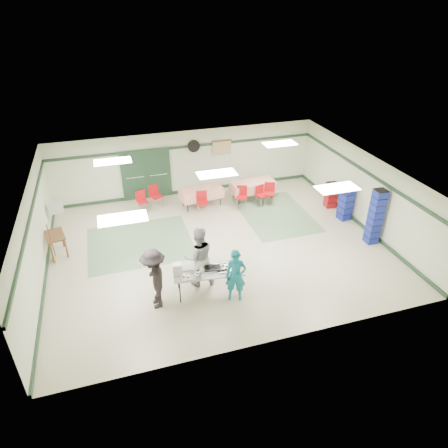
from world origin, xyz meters
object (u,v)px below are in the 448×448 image
object	(u,v)px
chair_d	(202,200)
office_printer	(56,207)
serving_table	(208,271)
dining_table_b	(201,193)
printer_table	(55,237)
volunteer_dark	(154,279)
crate_stack_blue_b	(375,217)
crate_stack_blue_a	(346,203)
chair_loose_b	(141,199)
crate_stack_red	(331,195)
chair_loose_a	(155,194)
chair_a	(261,193)
volunteer_grey	(199,257)
chair_b	(242,194)
volunteer_teal	(236,276)
dining_table_a	(253,186)
chair_c	(269,191)
broom	(51,241)

from	to	relation	value
chair_d	office_printer	xyz separation A→B (m)	(-5.27, 0.23, 0.38)
serving_table	dining_table_b	bearing A→B (deg)	84.38
chair_d	printer_table	size ratio (longest dim) A/B	0.92
volunteer_dark	crate_stack_blue_b	distance (m)	7.64
volunteer_dark	crate_stack_blue_a	distance (m)	8.06
crate_stack_blue_b	office_printer	world-z (taller)	crate_stack_blue_b
chair_d	chair_loose_b	bearing A→B (deg)	167.28
crate_stack_red	office_printer	world-z (taller)	office_printer
chair_loose_a	crate_stack_blue_a	distance (m)	7.39
chair_a	chair_loose_b	bearing A→B (deg)	153.01
volunteer_grey	crate_stack_red	distance (m)	7.00
dining_table_b	crate_stack_blue_a	size ratio (longest dim) A/B	1.31
crate_stack_red	crate_stack_blue_a	bearing A→B (deg)	-90.00
volunteer_grey	volunteer_dark	distance (m)	1.49
chair_b	volunteer_teal	bearing A→B (deg)	-90.27
dining_table_a	chair_a	distance (m)	0.59
chair_b	chair_c	bearing A→B (deg)	20.62
printer_table	dining_table_b	bearing A→B (deg)	7.54
chair_c	chair_loose_b	size ratio (longest dim) A/B	1.06
crate_stack_blue_a	volunteer_dark	bearing A→B (deg)	-159.97
chair_loose_a	broom	bearing A→B (deg)	-166.92
printer_table	broom	world-z (taller)	broom
crate_stack_blue_b	chair_loose_b	bearing A→B (deg)	147.42
chair_loose_a	chair_d	bearing A→B (deg)	-56.15
volunteer_teal	crate_stack_red	world-z (taller)	volunteer_teal
chair_d	office_printer	distance (m)	5.29
dining_table_b	chair_loose_a	world-z (taller)	chair_loose_a
chair_a	volunteer_teal	bearing A→B (deg)	-134.99
dining_table_a	chair_a	bearing A→B (deg)	-82.19
chair_loose_b	broom	xyz separation A→B (m)	(-3.11, -2.58, 0.20)
volunteer_grey	printer_table	size ratio (longest dim) A/B	1.93
crate_stack_red	chair_loose_b	bearing A→B (deg)	165.52
crate_stack_blue_a	office_printer	world-z (taller)	crate_stack_blue_a
serving_table	chair_loose_a	size ratio (longest dim) A/B	2.22
volunteer_teal	crate_stack_red	distance (m)	6.84
dining_table_a	crate_stack_blue_a	size ratio (longest dim) A/B	1.38
chair_b	chair_c	distance (m)	1.19
crate_stack_blue_a	printer_table	world-z (taller)	crate_stack_blue_a
dining_table_a	chair_a	xyz separation A→B (m)	(0.12, -0.57, -0.07)
volunteer_teal	chair_d	world-z (taller)	volunteer_teal
chair_a	serving_table	bearing A→B (deg)	-142.92
chair_loose_a	printer_table	bearing A→B (deg)	-169.95
chair_b	printer_table	size ratio (longest dim) A/B	0.93
chair_loose_a	printer_table	size ratio (longest dim) A/B	0.95
volunteer_grey	chair_a	distance (m)	5.58
serving_table	volunteer_teal	xyz separation A→B (m)	(0.64, -0.51, 0.08)
crate_stack_blue_a	office_printer	size ratio (longest dim) A/B	2.90
volunteer_grey	chair_loose_a	bearing A→B (deg)	-82.81
volunteer_dark	printer_table	distance (m)	4.40
serving_table	chair_c	size ratio (longest dim) A/B	2.32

